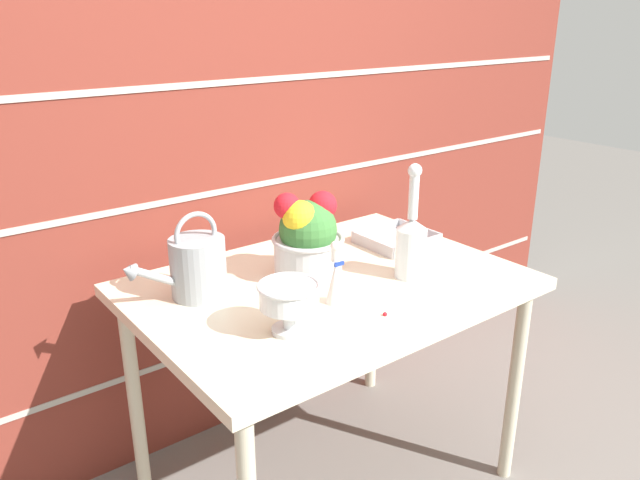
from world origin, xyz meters
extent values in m
plane|color=slate|center=(0.00, 0.00, 0.00)|extent=(12.00, 12.00, 0.00)
cube|color=maroon|center=(0.00, 0.53, 1.10)|extent=(3.60, 0.08, 2.20)
cube|color=#A8A399|center=(0.00, 0.49, 0.34)|extent=(3.53, 0.00, 0.02)
cube|color=#A8A399|center=(0.00, 0.49, 0.92)|extent=(3.53, 0.00, 0.02)
cube|color=#A8A399|center=(0.00, 0.49, 1.28)|extent=(3.53, 0.00, 0.02)
cube|color=beige|center=(0.00, 0.00, 0.72)|extent=(1.13, 0.81, 0.04)
cylinder|color=beige|center=(0.50, -0.34, 0.35)|extent=(0.04, 0.04, 0.70)
cylinder|color=beige|center=(-0.50, 0.34, 0.35)|extent=(0.04, 0.04, 0.70)
cylinder|color=beige|center=(0.50, 0.34, 0.35)|extent=(0.04, 0.04, 0.70)
cylinder|color=#93999E|center=(-0.35, 0.15, 0.83)|extent=(0.16, 0.16, 0.17)
cylinder|color=#93999E|center=(-0.48, 0.15, 0.83)|extent=(0.14, 0.02, 0.09)
cone|color=#93999E|center=(-0.55, 0.15, 0.87)|extent=(0.05, 0.05, 0.06)
torus|color=#93999E|center=(-0.35, 0.15, 0.92)|extent=(0.13, 0.01, 0.13)
cylinder|color=silver|center=(-0.27, -0.18, 0.75)|extent=(0.09, 0.09, 0.01)
cylinder|color=silver|center=(-0.27, -0.18, 0.78)|extent=(0.03, 0.03, 0.06)
sphere|color=silver|center=(-0.27, -0.18, 0.78)|extent=(0.04, 0.04, 0.04)
cylinder|color=silver|center=(-0.27, -0.18, 0.84)|extent=(0.15, 0.15, 0.06)
torus|color=silver|center=(-0.27, -0.18, 0.87)|extent=(0.16, 0.16, 0.01)
cylinder|color=#BCBCC1|center=(-0.02, 0.07, 0.80)|extent=(0.20, 0.20, 0.12)
torus|color=#BCBCC1|center=(-0.02, 0.07, 0.86)|extent=(0.22, 0.22, 0.01)
sphere|color=#387033|center=(-0.02, 0.07, 0.89)|extent=(0.17, 0.17, 0.17)
sphere|color=yellow|center=(-0.06, 0.06, 0.94)|extent=(0.10, 0.10, 0.10)
sphere|color=red|center=(-0.08, 0.10, 0.97)|extent=(0.08, 0.08, 0.08)
sphere|color=red|center=(0.03, 0.06, 0.96)|extent=(0.09, 0.09, 0.09)
cylinder|color=silver|center=(0.22, -0.12, 0.82)|extent=(0.09, 0.09, 0.15)
cone|color=silver|center=(0.22, -0.12, 0.91)|extent=(0.09, 0.09, 0.03)
cylinder|color=silver|center=(0.22, -0.12, 0.99)|extent=(0.03, 0.03, 0.13)
sphere|color=silver|center=(0.22, -0.12, 1.07)|extent=(0.04, 0.04, 0.04)
cone|color=white|center=(-0.07, -0.12, 0.80)|extent=(0.06, 0.06, 0.12)
cylinder|color=white|center=(-0.07, -0.12, 0.89)|extent=(0.03, 0.03, 0.04)
sphere|color=white|center=(-0.07, -0.12, 0.91)|extent=(0.03, 0.03, 0.03)
cube|color=#193399|center=(-0.07, -0.14, 0.86)|extent=(0.03, 0.01, 0.01)
cube|color=#B7B7BC|center=(0.39, 0.11, 0.74)|extent=(0.23, 0.21, 0.01)
cube|color=#B7B7BC|center=(0.39, 0.01, 0.76)|extent=(0.23, 0.01, 0.04)
cube|color=#B7B7BC|center=(0.39, 0.21, 0.76)|extent=(0.23, 0.01, 0.04)
cube|color=#B7B7BC|center=(0.27, 0.11, 0.76)|extent=(0.01, 0.21, 0.04)
cube|color=#B7B7BC|center=(0.50, 0.11, 0.76)|extent=(0.01, 0.21, 0.04)
sphere|color=red|center=(-0.02, -0.27, 0.74)|extent=(0.01, 0.01, 0.01)
camera|label=1|loc=(-1.06, -1.33, 1.50)|focal=35.00mm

